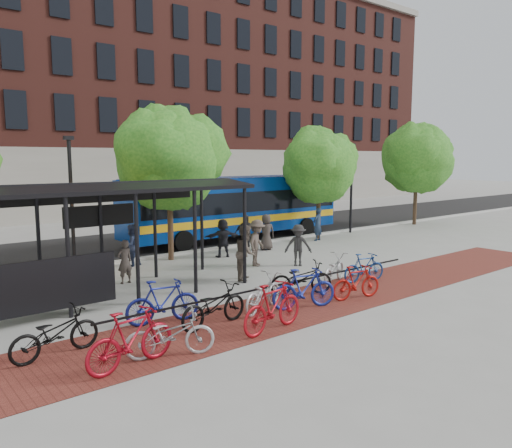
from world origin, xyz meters
TOP-DOWN VIEW (x-y plane):
  - ground at (0.00, 0.00)m, footprint 160.00×160.00m
  - asphalt_street at (0.00, 8.00)m, footprint 160.00×8.00m
  - curb at (0.00, 4.00)m, footprint 160.00×0.25m
  - brick_strip at (-2.00, -5.00)m, footprint 24.00×3.00m
  - bike_rack_rail at (-3.30, -4.10)m, footprint 12.00×0.05m
  - building_brick at (10.00, 26.00)m, footprint 55.00×14.00m
  - bus_shelter at (-8.13, -0.48)m, footprint 10.60×3.07m
  - tree_b at (-2.90, 3.35)m, footprint 5.15×4.20m
  - tree_c at (6.09, 3.35)m, footprint 4.66×3.80m
  - tree_d at (15.10, 3.35)m, footprint 5.39×4.40m
  - lamp_post_left at (-7.00, 3.60)m, footprint 0.35×0.20m
  - lamp_post_right at (9.00, 3.60)m, footprint 0.35×0.20m
  - bus at (2.29, 5.82)m, footprint 12.32×3.06m
  - bike_0 at (-10.19, -4.38)m, footprint 2.09×0.97m
  - bike_1 at (-9.16, -5.97)m, footprint 2.16×0.91m
  - bike_2 at (-8.25, -5.98)m, footprint 2.07×1.35m
  - bike_3 at (-7.29, -3.89)m, footprint 2.04×0.97m
  - bike_4 at (-6.38, -4.91)m, footprint 2.16×0.95m
  - bike_5 at (-5.44, -6.15)m, footprint 2.16×0.87m
  - bike_6 at (-4.53, -4.66)m, footprint 2.08×1.39m
  - bike_7 at (-3.51, -5.29)m, footprint 2.06×1.15m
  - bike_8 at (-2.56, -4.19)m, footprint 2.16×1.46m
  - bike_9 at (-1.56, -5.60)m, footprint 1.83×0.86m
  - bike_10 at (-0.62, -3.82)m, footprint 2.03×1.37m
  - bike_11 at (0.34, -4.37)m, footprint 1.77×0.85m
  - pedestrian_1 at (-6.26, 0.71)m, footprint 0.60×0.43m
  - pedestrian_2 at (-4.86, 3.19)m, footprint 0.96×0.84m
  - pedestrian_3 at (-0.91, 0.04)m, footprint 1.39×1.23m
  - pedestrian_4 at (0.48, 2.57)m, footprint 1.08×0.92m
  - pedestrian_5 at (-0.94, 2.37)m, footprint 1.64×0.94m
  - pedestrian_6 at (1.62, 2.47)m, footprint 0.97×0.81m
  - pedestrian_7 at (5.44, 2.81)m, footprint 0.72×0.56m
  - pedestrian_8 at (-2.67, -1.50)m, footprint 1.21×1.20m
  - pedestrian_9 at (0.35, -1.02)m, footprint 1.23×1.17m

SIDE VIEW (x-z plane):
  - ground at x=0.00m, z-range 0.00..0.00m
  - bike_rack_rail at x=-3.30m, z-range -0.47..0.47m
  - brick_strip at x=-2.00m, z-range 0.00..0.01m
  - asphalt_street at x=0.00m, z-range 0.00..0.01m
  - curb at x=0.00m, z-range 0.00..0.12m
  - bike_10 at x=-0.62m, z-range 0.00..1.01m
  - bike_11 at x=0.34m, z-range 0.00..1.02m
  - bike_2 at x=-8.25m, z-range 0.00..1.03m
  - bike_6 at x=-4.53m, z-range 0.00..1.03m
  - bike_0 at x=-10.19m, z-range 0.00..1.06m
  - bike_9 at x=-1.56m, z-range 0.00..1.06m
  - bike_8 at x=-2.56m, z-range 0.00..1.07m
  - bike_4 at x=-6.38m, z-range 0.00..1.10m
  - bike_3 at x=-7.29m, z-range 0.00..1.18m
  - bike_7 at x=-3.51m, z-range 0.00..1.19m
  - bike_1 at x=-9.16m, z-range 0.00..1.26m
  - bike_5 at x=-5.44m, z-range 0.00..1.26m
  - pedestrian_1 at x=-6.26m, z-range 0.00..1.53m
  - pedestrian_9 at x=0.35m, z-range 0.00..1.68m
  - pedestrian_5 at x=-0.94m, z-range 0.00..1.68m
  - pedestrian_2 at x=-4.86m, z-range 0.00..1.69m
  - pedestrian_6 at x=1.62m, z-range 0.00..1.70m
  - pedestrian_7 at x=5.44m, z-range 0.00..1.73m
  - pedestrian_4 at x=0.48m, z-range 0.00..1.74m
  - pedestrian_3 at x=-0.91m, z-range 0.00..1.87m
  - pedestrian_8 at x=-2.67m, z-range 0.00..1.97m
  - bus at x=2.29m, z-range 0.25..3.56m
  - lamp_post_left at x=-7.00m, z-range 0.18..5.31m
  - lamp_post_right at x=9.00m, z-range 0.18..5.31m
  - bus_shelter at x=-8.13m, z-range 1.20..4.80m
  - tree_c at x=6.09m, z-range 1.09..7.02m
  - tree_b at x=-2.90m, z-range 1.22..7.69m
  - tree_d at x=15.10m, z-range 1.19..7.74m
  - building_brick at x=10.00m, z-range 0.00..20.00m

